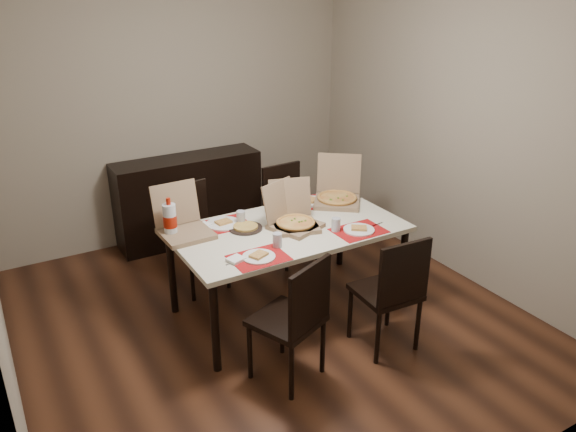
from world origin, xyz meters
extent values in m
cube|color=#472616|center=(0.00, 0.00, -0.01)|extent=(3.80, 4.00, 0.02)
cube|color=gray|center=(0.00, 2.01, 1.30)|extent=(3.80, 0.02, 2.60)
cube|color=gray|center=(1.91, 0.00, 1.30)|extent=(0.02, 4.00, 2.60)
cube|color=black|center=(0.00, 1.78, 0.45)|extent=(1.50, 0.40, 0.90)
cube|color=beige|center=(0.19, 0.06, 0.73)|extent=(1.80, 1.00, 0.04)
cylinder|color=black|center=(-0.65, -0.38, 0.35)|extent=(0.06, 0.06, 0.71)
cylinder|color=black|center=(1.03, -0.38, 0.35)|extent=(0.06, 0.06, 0.71)
cylinder|color=black|center=(-0.65, 0.50, 0.35)|extent=(0.06, 0.06, 0.71)
cylinder|color=black|center=(1.03, 0.50, 0.35)|extent=(0.06, 0.06, 0.71)
cube|color=black|center=(-0.24, -0.67, 0.45)|extent=(0.55, 0.55, 0.04)
cube|color=black|center=(-0.17, -0.85, 0.70)|extent=(0.40, 0.19, 0.46)
cylinder|color=black|center=(-0.34, -0.90, 0.21)|extent=(0.04, 0.04, 0.43)
cylinder|color=black|center=(-0.01, -0.77, 0.21)|extent=(0.04, 0.04, 0.43)
cylinder|color=black|center=(-0.48, -0.57, 0.21)|extent=(0.04, 0.04, 0.43)
cylinder|color=black|center=(-0.15, -0.44, 0.21)|extent=(0.04, 0.04, 0.43)
cube|color=black|center=(0.57, -0.72, 0.45)|extent=(0.44, 0.44, 0.04)
cube|color=black|center=(0.56, -0.91, 0.70)|extent=(0.42, 0.05, 0.46)
cylinder|color=black|center=(0.38, -0.89, 0.21)|extent=(0.04, 0.04, 0.43)
cylinder|color=black|center=(0.74, -0.91, 0.21)|extent=(0.04, 0.04, 0.43)
cylinder|color=black|center=(0.40, -0.53, 0.21)|extent=(0.04, 0.04, 0.43)
cylinder|color=black|center=(0.76, -0.55, 0.21)|extent=(0.04, 0.04, 0.43)
cube|color=black|center=(-0.29, 0.79, 0.45)|extent=(0.47, 0.47, 0.04)
cube|color=black|center=(-0.32, 0.98, 0.70)|extent=(0.42, 0.09, 0.46)
cylinder|color=black|center=(-0.14, 0.99, 0.21)|extent=(0.04, 0.04, 0.43)
cylinder|color=black|center=(-0.50, 0.94, 0.21)|extent=(0.04, 0.04, 0.43)
cylinder|color=black|center=(-0.09, 0.63, 0.21)|extent=(0.04, 0.04, 0.43)
cylinder|color=black|center=(-0.45, 0.58, 0.21)|extent=(0.04, 0.04, 0.43)
cube|color=black|center=(0.69, 0.83, 0.45)|extent=(0.44, 0.44, 0.04)
cube|color=black|center=(0.67, 1.02, 0.70)|extent=(0.42, 0.05, 0.46)
cylinder|color=black|center=(0.86, 1.02, 0.21)|extent=(0.04, 0.04, 0.43)
cylinder|color=black|center=(0.50, 1.00, 0.21)|extent=(0.04, 0.04, 0.43)
cylinder|color=black|center=(0.87, 0.66, 0.21)|extent=(0.04, 0.04, 0.43)
cylinder|color=black|center=(0.52, 0.64, 0.21)|extent=(0.04, 0.04, 0.43)
cube|color=#AA0B0F|center=(-0.25, -0.28, 0.75)|extent=(0.40, 0.30, 0.00)
cylinder|color=white|center=(-0.25, -0.28, 0.76)|extent=(0.24, 0.24, 0.01)
cube|color=#CEC367|center=(-0.25, -0.28, 0.78)|extent=(0.15, 0.13, 0.02)
cylinder|color=#A7A9B2|center=(-0.05, -0.20, 0.81)|extent=(0.07, 0.07, 0.11)
cube|color=#B2B2B7|center=(-0.40, -0.25, 0.75)|extent=(0.20, 0.04, 0.00)
cube|color=white|center=(-0.41, -0.24, 0.76)|extent=(0.13, 0.13, 0.02)
cube|color=#AA0B0F|center=(0.64, -0.27, 0.75)|extent=(0.40, 0.30, 0.00)
cylinder|color=white|center=(0.64, -0.27, 0.76)|extent=(0.24, 0.24, 0.01)
cube|color=#CEC367|center=(0.64, -0.27, 0.78)|extent=(0.15, 0.14, 0.02)
cylinder|color=#A7A9B2|center=(0.48, -0.18, 0.81)|extent=(0.07, 0.07, 0.11)
cube|color=#B2B2B7|center=(0.81, -0.26, 0.75)|extent=(0.20, 0.04, 0.00)
cube|color=#AA0B0F|center=(-0.23, 0.37, 0.75)|extent=(0.40, 0.30, 0.00)
cylinder|color=white|center=(-0.23, 0.37, 0.76)|extent=(0.28, 0.28, 0.01)
cube|color=#CEC367|center=(-0.23, 0.37, 0.78)|extent=(0.13, 0.10, 0.02)
cylinder|color=#A7A9B2|center=(-0.10, 0.32, 0.81)|extent=(0.07, 0.07, 0.11)
cube|color=#B2B2B7|center=(-0.39, 0.37, 0.75)|extent=(0.20, 0.04, 0.00)
cube|color=white|center=(-0.39, 0.41, 0.76)|extent=(0.13, 0.13, 0.02)
cube|color=#AA0B0F|center=(0.64, 0.42, 0.75)|extent=(0.40, 0.30, 0.00)
cylinder|color=white|center=(0.64, 0.42, 0.76)|extent=(0.27, 0.27, 0.01)
cube|color=#CEC367|center=(0.64, 0.42, 0.78)|extent=(0.15, 0.14, 0.02)
cylinder|color=#A7A9B2|center=(0.44, 0.37, 0.81)|extent=(0.07, 0.07, 0.11)
cube|color=#B2B2B7|center=(0.82, 0.38, 0.75)|extent=(0.20, 0.04, 0.00)
cube|color=white|center=(0.31, 0.06, 0.76)|extent=(0.14, 0.15, 0.02)
cube|color=#7D6248|center=(0.24, 0.02, 0.77)|extent=(0.44, 0.44, 0.03)
cube|color=#7D6248|center=(0.18, 0.19, 0.94)|extent=(0.35, 0.19, 0.31)
cylinder|color=#CEC367|center=(0.24, 0.02, 0.79)|extent=(0.38, 0.38, 0.02)
cube|color=#7D6248|center=(0.83, 0.29, 0.77)|extent=(0.54, 0.54, 0.04)
cube|color=#7D6248|center=(0.94, 0.44, 0.96)|extent=(0.36, 0.30, 0.35)
cylinder|color=#CEC367|center=(0.83, 0.29, 0.80)|extent=(0.46, 0.46, 0.02)
cube|color=#7D6248|center=(-0.56, 0.32, 0.77)|extent=(0.38, 0.38, 0.04)
cube|color=#7D6248|center=(-0.57, 0.51, 0.96)|extent=(0.37, 0.09, 0.33)
cube|color=#7D6248|center=(0.25, 0.04, 0.77)|extent=(0.43, 0.43, 0.03)
cube|color=#7D6248|center=(0.29, 0.20, 0.94)|extent=(0.35, 0.17, 0.31)
cylinder|color=black|center=(-0.11, 0.21, 0.76)|extent=(0.27, 0.27, 0.01)
cylinder|color=gold|center=(-0.11, 0.21, 0.77)|extent=(0.19, 0.19, 0.02)
imported|color=white|center=(0.35, 0.28, 0.76)|extent=(0.14, 0.14, 0.03)
cylinder|color=silver|center=(-0.66, 0.38, 0.88)|extent=(0.10, 0.10, 0.26)
cylinder|color=#991807|center=(-0.66, 0.38, 0.88)|extent=(0.10, 0.10, 0.09)
cylinder|color=#991807|center=(-0.66, 0.38, 1.04)|extent=(0.03, 0.03, 0.05)
camera|label=1|loc=(-1.85, -3.44, 2.59)|focal=35.00mm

